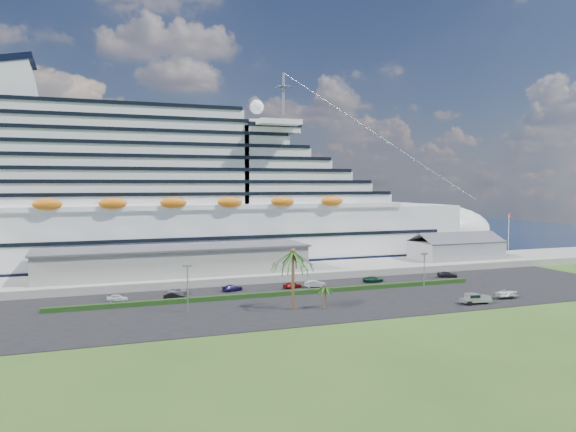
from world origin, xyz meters
name	(u,v)px	position (x,y,z in m)	size (l,w,h in m)	color
ground	(354,310)	(0.00, 0.00, 0.00)	(420.00, 420.00, 0.00)	#2F4C19
asphalt_lot	(328,298)	(0.00, 11.00, 0.06)	(140.00, 38.00, 0.12)	black
wharf	(279,272)	(0.00, 40.00, 0.90)	(240.00, 20.00, 1.80)	gray
water	(203,241)	(0.00, 130.00, 0.01)	(420.00, 160.00, 0.02)	black
cruise_ship	(173,205)	(-21.53, 64.00, 16.69)	(191.00, 38.00, 54.00)	silver
terminal_building	(175,260)	(-25.00, 40.00, 5.01)	(61.00, 15.00, 6.30)	gray
port_shed	(456,249)	(52.00, 40.00, 4.40)	(24.00, 12.31, 7.37)	gray
flagpole	(509,233)	(70.04, 40.00, 8.27)	(1.08, 0.16, 12.00)	silver
hedge	(281,293)	(-8.00, 16.00, 0.57)	(88.00, 1.10, 0.90)	black
lamp_post_left	(187,282)	(-28.00, 8.00, 5.34)	(1.60, 0.35, 8.27)	gray
lamp_post_right	(424,268)	(20.00, 8.00, 5.34)	(1.60, 0.35, 8.27)	gray
palm_tall	(293,258)	(-10.00, 4.00, 9.20)	(8.82, 8.82, 11.13)	#47301E
palm_short	(325,289)	(-4.50, 2.50, 3.67)	(3.53, 3.53, 4.56)	#47301E
parked_car_0	(117,298)	(-38.87, 21.69, 0.79)	(1.57, 3.91, 1.33)	white
parked_car_1	(175,296)	(-28.38, 19.40, 0.82)	(1.48, 4.24, 1.40)	black
parked_car_2	(178,291)	(-26.98, 24.59, 0.74)	(2.07, 4.49, 1.25)	gray
parked_car_3	(232,288)	(-15.77, 24.18, 0.78)	(1.86, 4.58, 1.33)	#1B1448
parked_car_4	(292,285)	(-3.00, 22.77, 0.83)	(1.67, 4.14, 1.41)	maroon
parked_car_5	(315,284)	(1.99, 22.08, 0.87)	(1.58, 4.53, 1.49)	#B8BCC0
parked_car_6	(373,279)	(16.87, 23.23, 0.79)	(2.21, 4.80, 1.33)	#0D3621
parked_car_7	(447,274)	(36.61, 22.92, 0.81)	(1.93, 4.75, 1.38)	black
pickup_truck	(475,298)	(23.17, -3.81, 1.20)	(5.80, 2.73, 1.97)	black
boat_trailer	(507,293)	(32.30, -1.87, 1.22)	(5.73, 3.65, 1.65)	gray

